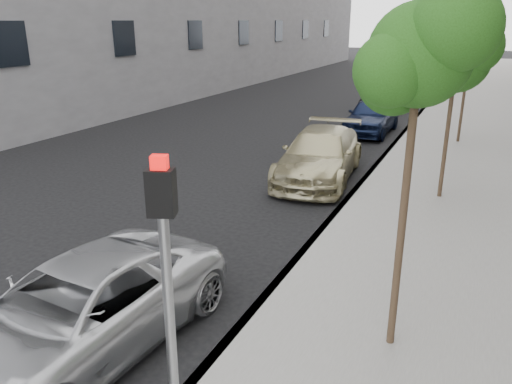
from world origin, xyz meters
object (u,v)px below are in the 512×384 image
Objects in this scene: tree_mid at (458,59)px; sedan_rear at (391,86)px; sedan_black at (382,100)px; signal_pole at (167,276)px; tree_near at (422,56)px; sedan_blue at (372,116)px; tree_far at (472,41)px; suv at (320,155)px; minivan at (78,310)px.

sedan_rear is at bearing 104.16° from tree_mid.
signal_pole is at bearing -82.17° from sedan_black.
tree_near is 3.64m from signal_pole.
tree_near is 14.51m from sedan_blue.
tree_far reaches higher than suv.
minivan is at bearing -104.51° from tree_far.
minivan is at bearing -99.11° from suv.
signal_pole reaches higher than sedan_blue.
sedan_blue reaches higher than minivan.
tree_near reaches higher than minivan.
tree_far is 15.80m from signal_pole.
sedan_blue is at bearing 103.59° from tree_near.
tree_mid is 0.93× the size of minivan.
tree_mid is at bearing 70.08° from minivan.
suv is 1.22× the size of sedan_black.
sedan_black is at bearing 94.92° from minivan.
minivan is at bearing -114.83° from tree_mid.
sedan_blue is at bearing 75.33° from signal_pole.
minivan is at bearing -87.90° from sedan_black.
tree_far is 1.12× the size of sedan_black.
tree_far reaches higher than signal_pole.
sedan_blue is at bearing -81.73° from sedan_black.
sedan_blue is 10.49m from sedan_rear.
tree_mid is at bearing -16.13° from suv.
sedan_rear is at bearing 75.57° from signal_pole.
sedan_rear is at bearing 96.33° from minivan.
suv is 6.66m from sedan_blue.
sedan_black is (-0.00, 20.07, 0.01)m from minivan.
sedan_rear is (-4.46, 24.18, -3.25)m from tree_near.
tree_far is at bearing 90.00° from tree_near.
tree_near is 1.48× the size of signal_pole.
sedan_rear is at bearing 111.74° from tree_far.
minivan is 25.95m from sedan_rear.
minivan is 1.03× the size of sedan_rear.
tree_mid is at bearing -90.00° from tree_far.
tree_mid is at bearing -64.59° from sedan_blue.
tree_near reaches higher than sedan_black.
sedan_black is at bearing 96.95° from sedan_blue.
tree_far is at bearing -12.05° from sedan_blue.
tree_mid reaches higher than minivan.
tree_near is 1.08× the size of tree_mid.
signal_pole reaches higher than sedan_rear.
minivan is 0.96× the size of suv.
signal_pole is 0.64× the size of suv.
minivan is at bearing -155.32° from tree_near.
tree_mid reaches higher than sedan_blue.
sedan_black is 5.90m from sedan_rear.
sedan_rear is (-4.46, 17.68, -2.80)m from tree_mid.
signal_pole is (-1.72, -15.62, -1.56)m from tree_far.
signal_pole reaches higher than suv.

